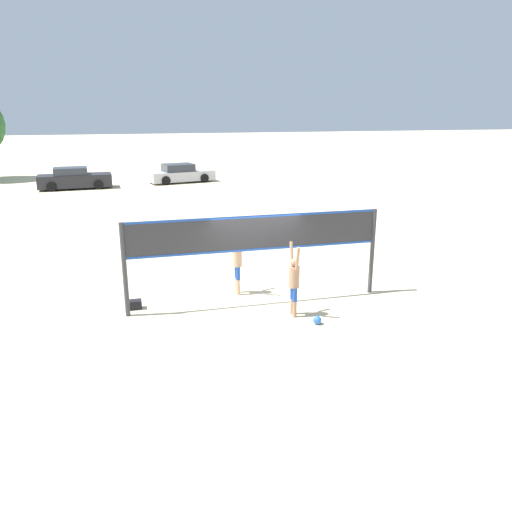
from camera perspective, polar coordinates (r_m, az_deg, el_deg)
ground_plane at (r=14.11m, az=0.00°, el=-5.41°), size 200.00×200.00×0.00m
volleyball_net at (r=13.55m, az=0.00°, el=1.59°), size 7.13×0.12×2.52m
player_spiker at (r=12.98m, az=4.37°, el=-2.64°), size 0.28×0.68×1.96m
player_blocker at (r=14.48m, az=-2.17°, el=-0.23°), size 0.28×0.70×2.10m
volleyball at (r=12.86m, az=7.01°, el=-7.28°), size 0.22×0.22×0.22m
gear_bag at (r=14.09m, az=-13.81°, el=-5.42°), size 0.43×0.25×0.25m
parked_car_near at (r=36.43m, az=-20.04°, el=8.27°), size 4.87×2.09×1.45m
parked_car_mid at (r=37.75m, az=-8.60°, el=9.25°), size 5.01×2.76×1.37m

